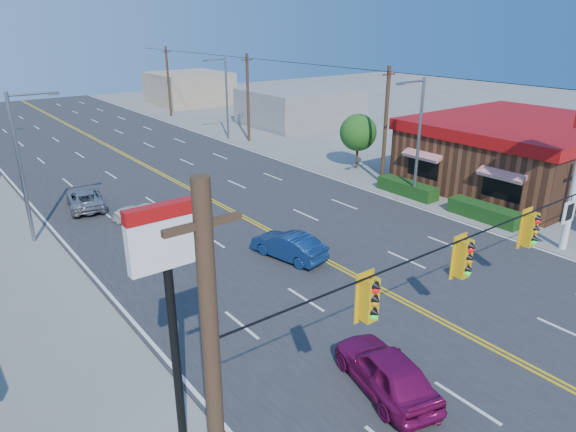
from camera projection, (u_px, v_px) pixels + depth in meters
ground at (522, 365)px, 17.91m from camera, size 160.00×160.00×0.00m
road at (227, 209)px, 32.78m from camera, size 20.00×120.00×0.06m
signal_span at (545, 237)px, 16.11m from camera, size 24.32×0.34×9.00m
kfc at (518, 152)px, 37.26m from camera, size 16.30×12.40×4.70m
pizza_hut_sign at (169, 280)px, 12.82m from camera, size 1.90×0.30×6.85m
streetlight_se at (417, 133)px, 32.83m from camera, size 2.55×0.25×8.00m
streetlight_ne at (225, 94)px, 50.68m from camera, size 2.55×0.25×8.00m
streetlight_sw at (23, 160)px, 26.56m from camera, size 2.55×0.25×8.00m
utility_pole_near at (385, 126)px, 36.71m from camera, size 0.28×0.28×8.40m
utility_pole_mid at (248, 98)px, 50.10m from camera, size 0.28×0.28×8.40m
utility_pole_far at (168, 82)px, 63.48m from camera, size 0.28×0.28×8.40m
tree_kfc_rear at (358, 133)px, 40.88m from camera, size 2.94×2.94×4.41m
bld_east_mid at (301, 106)px, 59.41m from camera, size 12.00×10.00×4.00m
bld_east_far at (189, 88)px, 73.99m from camera, size 10.00×10.00×4.40m
car_magenta at (386, 372)px, 16.41m from camera, size 2.75×4.64×1.48m
car_blue at (289, 247)px, 25.68m from camera, size 2.24×4.29×1.34m
car_white at (144, 216)px, 29.87m from camera, size 3.06×4.72×1.27m
car_silver at (85, 200)px, 32.61m from camera, size 2.81×4.73×1.23m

